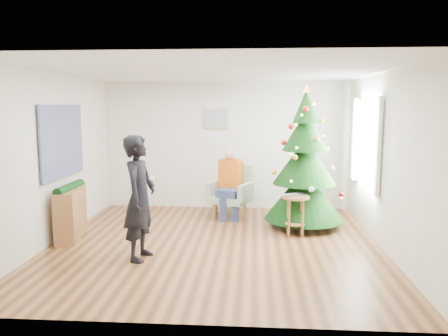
# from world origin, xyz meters

# --- Properties ---
(floor) EXTENTS (5.00, 5.00, 0.00)m
(floor) POSITION_xyz_m (0.00, 0.00, 0.00)
(floor) COLOR brown
(floor) RESTS_ON ground
(ceiling) EXTENTS (5.00, 5.00, 0.00)m
(ceiling) POSITION_xyz_m (0.00, 0.00, 2.60)
(ceiling) COLOR white
(ceiling) RESTS_ON wall_back
(wall_back) EXTENTS (5.00, 0.00, 5.00)m
(wall_back) POSITION_xyz_m (0.00, 2.50, 1.30)
(wall_back) COLOR silver
(wall_back) RESTS_ON floor
(wall_front) EXTENTS (5.00, 0.00, 5.00)m
(wall_front) POSITION_xyz_m (0.00, -2.50, 1.30)
(wall_front) COLOR silver
(wall_front) RESTS_ON floor
(wall_left) EXTENTS (0.00, 5.00, 5.00)m
(wall_left) POSITION_xyz_m (-2.50, 0.00, 1.30)
(wall_left) COLOR silver
(wall_left) RESTS_ON floor
(wall_right) EXTENTS (0.00, 5.00, 5.00)m
(wall_right) POSITION_xyz_m (2.50, 0.00, 1.30)
(wall_right) COLOR silver
(wall_right) RESTS_ON floor
(window_panel) EXTENTS (0.04, 1.30, 1.40)m
(window_panel) POSITION_xyz_m (2.47, 1.00, 1.50)
(window_panel) COLOR white
(window_panel) RESTS_ON wall_right
(curtains) EXTENTS (0.05, 1.75, 1.50)m
(curtains) POSITION_xyz_m (2.44, 1.00, 1.50)
(curtains) COLOR white
(curtains) RESTS_ON wall_right
(christmas_tree) EXTENTS (1.37, 1.37, 2.47)m
(christmas_tree) POSITION_xyz_m (1.46, 1.13, 1.11)
(christmas_tree) COLOR #3F2816
(christmas_tree) RESTS_ON floor
(stool) EXTENTS (0.44, 0.44, 0.66)m
(stool) POSITION_xyz_m (1.27, 0.56, 0.34)
(stool) COLOR brown
(stool) RESTS_ON floor
(laptop) EXTENTS (0.43, 0.41, 0.03)m
(laptop) POSITION_xyz_m (1.27, 0.56, 0.67)
(laptop) COLOR silver
(laptop) RESTS_ON stool
(armchair) EXTENTS (0.93, 0.91, 1.00)m
(armchair) POSITION_xyz_m (0.17, 1.73, 0.37)
(armchair) COLOR #90A888
(armchair) RESTS_ON floor
(seated_person) EXTENTS (0.54, 0.68, 1.31)m
(seated_person) POSITION_xyz_m (0.14, 1.68, 0.67)
(seated_person) COLOR navy
(seated_person) RESTS_ON armchair
(standing_man) EXTENTS (0.47, 0.67, 1.72)m
(standing_man) POSITION_xyz_m (-0.96, -0.70, 0.86)
(standing_man) COLOR black
(standing_man) RESTS_ON floor
(game_controller) EXTENTS (0.05, 0.13, 0.04)m
(game_controller) POSITION_xyz_m (-0.78, -0.73, 1.15)
(game_controller) COLOR white
(game_controller) RESTS_ON standing_man
(console) EXTENTS (0.47, 1.04, 0.80)m
(console) POSITION_xyz_m (-2.33, 0.18, 0.40)
(console) COLOR brown
(console) RESTS_ON floor
(garland) EXTENTS (0.14, 0.90, 0.14)m
(garland) POSITION_xyz_m (-2.33, 0.18, 0.82)
(garland) COLOR black
(garland) RESTS_ON console
(tapestry) EXTENTS (0.03, 1.50, 1.15)m
(tapestry) POSITION_xyz_m (-2.46, 0.30, 1.55)
(tapestry) COLOR black
(tapestry) RESTS_ON wall_left
(framed_picture) EXTENTS (0.52, 0.05, 0.42)m
(framed_picture) POSITION_xyz_m (-0.20, 2.46, 1.85)
(framed_picture) COLOR tan
(framed_picture) RESTS_ON wall_back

